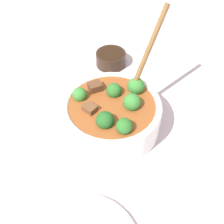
# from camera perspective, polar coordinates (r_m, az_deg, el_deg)

# --- Properties ---
(ground_plane) EXTENTS (4.00, 4.00, 0.00)m
(ground_plane) POSITION_cam_1_polar(r_m,az_deg,el_deg) (0.72, -0.00, -2.94)
(ground_plane) COLOR silver
(stew_bowl) EXTENTS (0.28, 0.24, 0.28)m
(stew_bowl) POSITION_cam_1_polar(r_m,az_deg,el_deg) (0.68, 0.07, -0.22)
(stew_bowl) COLOR white
(stew_bowl) RESTS_ON ground_plane
(condiment_bowl) EXTENTS (0.09, 0.09, 0.04)m
(condiment_bowl) POSITION_cam_1_polar(r_m,az_deg,el_deg) (0.89, -0.23, 10.90)
(condiment_bowl) COLOR black
(condiment_bowl) RESTS_ON ground_plane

